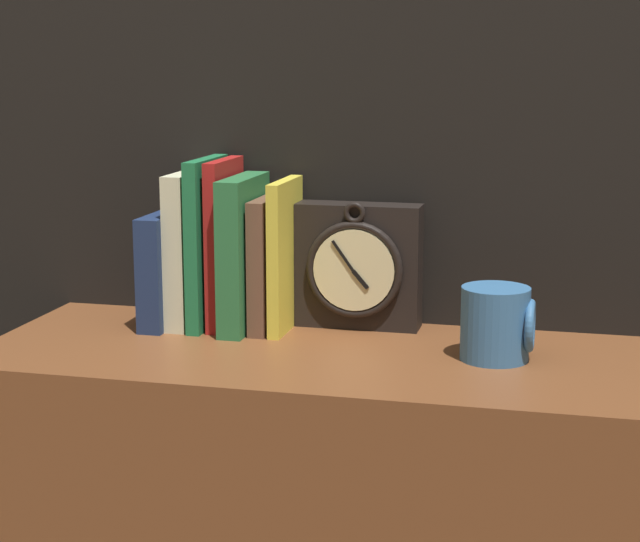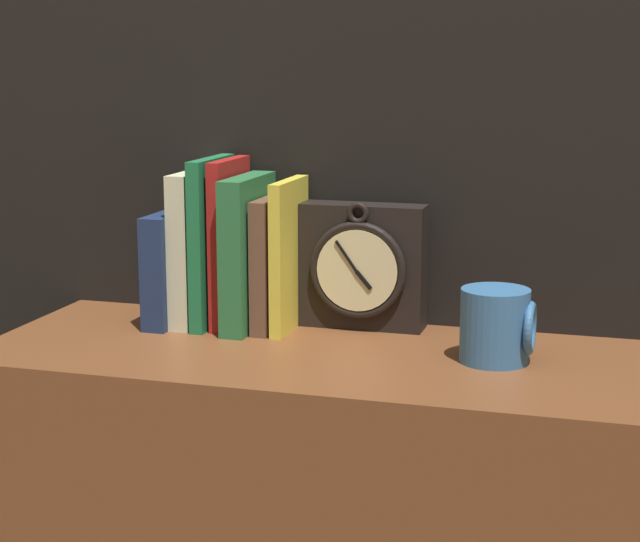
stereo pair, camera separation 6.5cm
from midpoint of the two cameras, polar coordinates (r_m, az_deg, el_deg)
wall_back at (r=1.64m, az=0.66°, el=11.22°), size 6.00×0.05×2.60m
clock at (r=1.60m, az=0.88°, el=0.26°), size 0.19×0.07×0.19m
book_slot0_navy at (r=1.65m, az=-9.32°, el=0.13°), size 0.04×0.16×0.17m
book_slot1_cream at (r=1.64m, az=-8.14°, el=1.19°), size 0.03×0.14×0.23m
book_slot2_green at (r=1.62m, az=-7.18°, el=1.51°), size 0.02×0.15×0.25m
book_slot3_red at (r=1.62m, az=-6.25°, el=1.48°), size 0.02×0.13×0.25m
book_slot4_green at (r=1.60m, az=-5.27°, el=0.95°), size 0.04×0.16×0.23m
book_slot5_brown at (r=1.60m, az=-3.96°, el=0.41°), size 0.03×0.14×0.20m
book_slot6_yellow at (r=1.59m, az=-3.04°, el=0.84°), size 0.02×0.14×0.22m
mug at (r=1.45m, az=8.18°, el=-2.81°), size 0.10×0.09×0.10m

